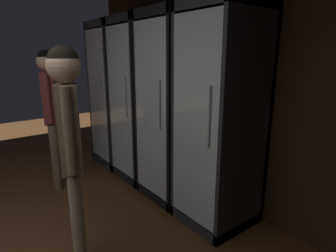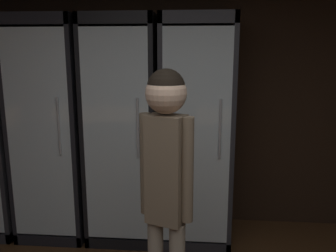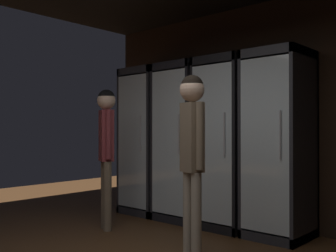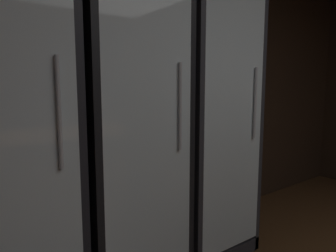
{
  "view_description": "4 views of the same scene",
  "coord_description": "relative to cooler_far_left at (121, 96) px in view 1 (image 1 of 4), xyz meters",
  "views": [
    {
      "loc": [
        1.66,
        0.72,
        1.63
      ],
      "look_at": [
        -0.74,
        2.55,
        0.85
      ],
      "focal_mm": 29.57,
      "sensor_mm": 36.0,
      "label": 1
    },
    {
      "loc": [
        -0.04,
        -0.57,
        1.78
      ],
      "look_at": [
        -0.32,
        2.7,
        1.08
      ],
      "focal_mm": 37.95,
      "sensor_mm": 36.0,
      "label": 2
    },
    {
      "loc": [
        2.0,
        -1.48,
        1.19
      ],
      "look_at": [
        -1.5,
        2.41,
        1.25
      ],
      "focal_mm": 42.54,
      "sensor_mm": 36.0,
      "label": 3
    },
    {
      "loc": [
        -1.61,
        0.96,
        1.26
      ],
      "look_at": [
        -0.57,
        2.36,
        1.03
      ],
      "focal_mm": 32.03,
      "sensor_mm": 36.0,
      "label": 4
    }
  ],
  "objects": [
    {
      "name": "shopper_near",
      "position": [
        0.33,
        -1.11,
        0.06
      ],
      "size": [
        0.29,
        0.22,
        1.69
      ],
      "color": "#72604C",
      "rests_on": "ground"
    },
    {
      "name": "cooler_far_left",
      "position": [
        0.0,
        0.0,
        0.0
      ],
      "size": [
        0.64,
        0.7,
        2.09
      ],
      "color": "#2B2B30",
      "rests_on": "ground"
    },
    {
      "name": "cooler_right",
      "position": [
        2.04,
        -0.0,
        -0.0
      ],
      "size": [
        0.64,
        0.7,
        2.09
      ],
      "color": "#2B2B30",
      "rests_on": "ground"
    },
    {
      "name": "wall_back",
      "position": [
        2.09,
        0.34,
        0.38
      ],
      "size": [
        6.0,
        0.06,
        2.8
      ],
      "primitive_type": "cube",
      "color": "black",
      "rests_on": "ground"
    },
    {
      "name": "cooler_center",
      "position": [
        1.36,
        -0.0,
        0.0
      ],
      "size": [
        0.64,
        0.7,
        2.09
      ],
      "color": "black",
      "rests_on": "ground"
    },
    {
      "name": "shopper_far",
      "position": [
        1.88,
        -1.4,
        0.08
      ],
      "size": [
        0.31,
        0.22,
        1.69
      ],
      "color": "gray",
      "rests_on": "ground"
    },
    {
      "name": "cooler_left",
      "position": [
        0.68,
        -0.0,
        0.0
      ],
      "size": [
        0.64,
        0.7,
        2.09
      ],
      "color": "black",
      "rests_on": "ground"
    }
  ]
}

